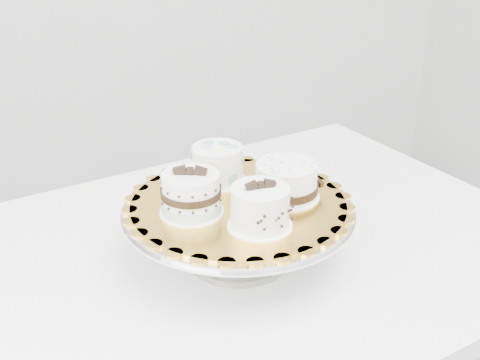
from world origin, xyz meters
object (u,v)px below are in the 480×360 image
object	(u,v)px
cake_stand	(238,222)
cake_dots	(217,164)
table	(223,284)
cake_swirl	(260,208)
cake_banded	(191,195)
cake_board	(238,203)
cake_ribbon	(287,181)

from	to	relation	value
cake_stand	cake_dots	xyz separation A→B (m)	(-0.01, 0.09, 0.07)
table	cake_swirl	xyz separation A→B (m)	(0.02, -0.12, 0.22)
cake_swirl	cake_banded	xyz separation A→B (m)	(-0.09, 0.08, -0.00)
cake_board	cake_dots	world-z (taller)	cake_dots
cake_stand	cake_banded	distance (m)	0.11
cake_banded	cake_ribbon	xyz separation A→B (m)	(0.17, -0.00, -0.00)
cake_dots	cake_banded	bearing A→B (deg)	-143.73
table	cake_dots	xyz separation A→B (m)	(0.01, 0.06, 0.22)
cake_stand	cake_swirl	world-z (taller)	cake_swirl
cake_ribbon	table	bearing A→B (deg)	138.40
cake_stand	cake_ribbon	distance (m)	0.11
cake_dots	table	bearing A→B (deg)	-117.26
table	cake_banded	world-z (taller)	cake_banded
cake_ribbon	cake_swirl	bearing A→B (deg)	-155.04
cake_dots	cake_ribbon	distance (m)	0.14
cake_banded	cake_ribbon	size ratio (longest dim) A/B	0.93
table	cake_ribbon	xyz separation A→B (m)	(0.11, -0.04, 0.22)
cake_stand	cake_dots	size ratio (longest dim) A/B	3.52
cake_board	cake_swirl	bearing A→B (deg)	-87.93
cake_ribbon	cake_stand	bearing A→B (deg)	155.24
table	cake_banded	bearing A→B (deg)	-158.96
cake_ribbon	cake_dots	bearing A→B (deg)	113.79
cake_banded	cake_ribbon	distance (m)	0.17
cake_stand	cake_banded	size ratio (longest dim) A/B	3.18
table	cake_dots	distance (m)	0.23
table	cake_stand	world-z (taller)	cake_stand
cake_board	cake_banded	distance (m)	0.09
table	cake_stand	bearing A→B (deg)	-72.60
table	cake_swirl	bearing A→B (deg)	-90.96
cake_stand	cake_banded	bearing A→B (deg)	-175.47
cake_dots	cake_stand	bearing A→B (deg)	-100.74
table	cake_banded	xyz separation A→B (m)	(-0.07, -0.04, 0.22)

